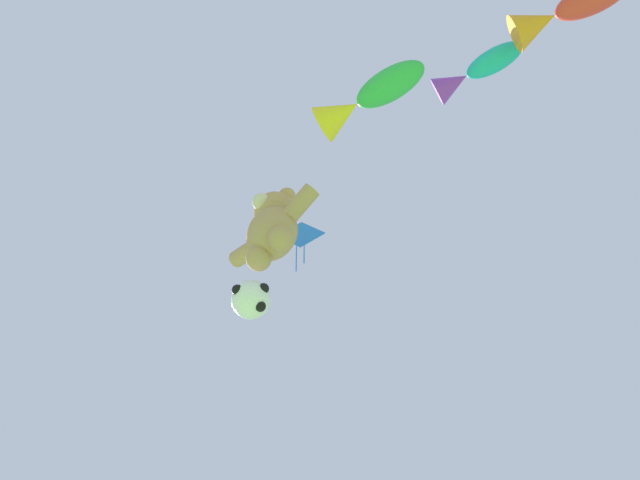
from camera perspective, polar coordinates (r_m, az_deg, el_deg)
name	(u,v)px	position (r m, az deg, el deg)	size (l,w,h in m)	color
teddy_bear_kite	(273,227)	(13.09, -4.34, 1.23)	(2.49, 1.10, 2.53)	tan
soccer_ball_kite	(251,299)	(11.73, -6.30, -5.42)	(0.82, 0.81, 0.75)	white
fish_kite_emerald	(364,100)	(13.19, 4.09, 12.68)	(2.50, 1.28, 0.84)	green
fish_kite_teal	(473,72)	(13.89, 13.79, 14.67)	(2.02, 1.03, 0.63)	#19ADB2
fish_kite_crimson	(563,11)	(13.57, 21.36, 18.89)	(2.39, 1.41, 0.77)	red
diamond_kite	(301,237)	(16.96, -1.76, 0.32)	(1.03, 0.89, 2.51)	blue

